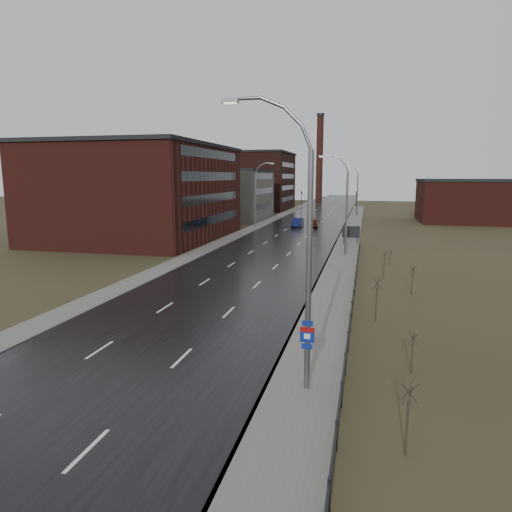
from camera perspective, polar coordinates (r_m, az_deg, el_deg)
The scene contains 26 objects.
ground at distance 21.43m, azimuth -19.47°, elevation -15.51°, with size 320.00×320.00×0.00m, color #2D2819.
road at distance 77.37m, azimuth 5.38°, elevation 3.23°, with size 14.00×300.00×0.06m, color black.
sidewalk_right at distance 51.88m, azimuth 10.79°, elevation -0.13°, with size 3.20×180.00×0.18m, color #595651.
curb_right at distance 51.98m, azimuth 9.12°, elevation -0.07°, with size 0.16×180.00×0.18m, color slate.
sidewalk_left at distance 78.94m, azimuth -0.53°, elevation 3.43°, with size 2.40×260.00×0.12m, color #595651.
warehouse_near at distance 68.95m, azimuth -14.14°, elevation 7.77°, with size 22.44×28.56×13.50m.
warehouse_mid at distance 98.49m, azimuth -3.53°, elevation 7.74°, with size 16.32×20.40×10.50m.
warehouse_far at distance 128.63m, azimuth -1.72°, elevation 9.38°, with size 26.52×24.48×15.50m.
building_right at distance 100.06m, azimuth 24.90°, elevation 6.30°, with size 18.36×16.32×8.50m.
smokestack at distance 167.05m, azimuth 7.95°, elevation 12.07°, with size 2.70×2.70×30.70m.
streetlight_main at distance 18.46m, azimuth 5.67°, elevation 0.71°, with size 3.91×0.29×12.11m.
streetlight_right_mid at distance 52.21m, azimuth 10.94°, elevation 6.28°, with size 3.36×0.28×11.35m.
streetlight_left at distance 80.32m, azimuth 0.16°, elevation 7.68°, with size 3.36×0.28×11.35m.
streetlight_right_far at distance 106.13m, azimuth 12.40°, elevation 8.00°, with size 3.36×0.28×11.35m.
guardrail at distance 35.36m, azimuth 12.17°, elevation -3.85°, with size 0.10×53.05×1.10m.
shrub_a at distance 16.33m, azimuth 18.40°, elevation -18.48°, with size 0.61×0.64×2.57m.
shrub_b at distance 22.53m, azimuth 18.94°, elevation -11.27°, with size 0.48×0.50×1.99m.
shrub_c at distance 29.39m, azimuth 14.83°, elevation -5.10°, with size 0.68×0.72×2.91m.
shrub_d at distance 36.89m, azimuth 18.95°, elevation -2.77°, with size 0.55×0.58×2.32m.
shrub_e at distance 42.32m, azimuth 15.74°, elevation -0.92°, with size 0.58×0.61×2.45m.
shrub_f at distance 48.32m, azimuth 16.41°, elevation -0.13°, with size 0.41×0.43×1.69m.
billboard at distance 61.07m, azimuth 11.78°, elevation 2.89°, with size 2.30×0.17×2.58m.
traffic_light_left at distance 137.44m, azimuth 5.73°, elevation 8.05°, with size 0.58×2.73×5.30m.
traffic_light_right at distance 136.16m, azimuth 12.47°, elevation 7.85°, with size 0.58×2.73×5.30m.
car_near at distance 81.58m, azimuth 5.22°, elevation 4.13°, with size 1.70×4.87×1.61m, color #0D1143.
car_far at distance 81.70m, azimuth 7.07°, elevation 4.12°, with size 1.95×4.85×1.65m, color #42180B.
Camera 1 is at (10.97, -16.06, 9.00)m, focal length 32.00 mm.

